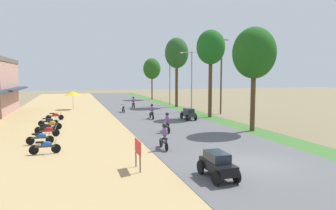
{
  "coord_description": "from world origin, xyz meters",
  "views": [
    {
      "loc": [
        -9.09,
        -13.51,
        4.72
      ],
      "look_at": [
        0.31,
        16.18,
        1.72
      ],
      "focal_mm": 32.5,
      "sensor_mm": 36.0,
      "label": 1
    }
  ],
  "objects": [
    {
      "name": "utility_pole_near",
      "position": [
        8.41,
        20.16,
        4.98
      ],
      "size": [
        1.8,
        0.2,
        9.58
      ],
      "color": "brown",
      "rests_on": "ground"
    },
    {
      "name": "median_tree_third",
      "position": [
        5.93,
        29.64,
        8.02
      ],
      "size": [
        3.51,
        3.51,
        10.31
      ],
      "color": "#4C351E",
      "rests_on": "median_strip"
    },
    {
      "name": "ground_plane",
      "position": [
        0.0,
        0.0,
        0.0
      ],
      "size": [
        180.0,
        180.0,
        0.0
      ],
      "primitive_type": "plane",
      "color": "#7A6B4C"
    },
    {
      "name": "parked_motorbike_nearest",
      "position": [
        -10.7,
        5.72,
        0.55
      ],
      "size": [
        1.8,
        0.54,
        0.94
      ],
      "color": "black",
      "rests_on": "dirt_shoulder"
    },
    {
      "name": "parked_motorbike_fourth",
      "position": [
        -11.13,
        12.68,
        0.55
      ],
      "size": [
        1.8,
        0.54,
        0.94
      ],
      "color": "black",
      "rests_on": "dirt_shoulder"
    },
    {
      "name": "motorbike_ahead_fourth",
      "position": [
        -2.92,
        24.91,
        0.57
      ],
      "size": [
        0.54,
        1.8,
        0.94
      ],
      "color": "black",
      "rests_on": "road_strip"
    },
    {
      "name": "dirt_shoulder",
      "position": [
        -10.5,
        0.0,
        0.03
      ],
      "size": [
        12.0,
        140.0,
        0.06
      ],
      "primitive_type": "cube",
      "color": "tan",
      "rests_on": "ground"
    },
    {
      "name": "median_tree_nearest",
      "position": [
        5.46,
        8.68,
        6.57
      ],
      "size": [
        3.6,
        3.6,
        8.71
      ],
      "color": "#4C351E",
      "rests_on": "median_strip"
    },
    {
      "name": "road_strip",
      "position": [
        0.0,
        0.0,
        0.04
      ],
      "size": [
        9.0,
        140.0,
        0.08
      ],
      "primitive_type": "cube",
      "color": "#565659",
      "rests_on": "ground"
    },
    {
      "name": "vendor_umbrella",
      "position": [
        -9.0,
        30.67,
        2.31
      ],
      "size": [
        2.2,
        2.2,
        2.52
      ],
      "color": "#99999E",
      "rests_on": "dirt_shoulder"
    },
    {
      "name": "parked_motorbike_seventh",
      "position": [
        -10.87,
        20.35,
        0.55
      ],
      "size": [
        1.8,
        0.54,
        0.94
      ],
      "color": "black",
      "rests_on": "dirt_shoulder"
    },
    {
      "name": "median_tree_second",
      "position": [
        5.77,
        17.65,
        7.78
      ],
      "size": [
        3.18,
        3.18,
        9.76
      ],
      "color": "#4C351E",
      "rests_on": "median_strip"
    },
    {
      "name": "streetlamp_mid",
      "position": [
        5.8,
        32.56,
        4.64
      ],
      "size": [
        3.16,
        0.2,
        7.97
      ],
      "color": "gray",
      "rests_on": "median_strip"
    },
    {
      "name": "car_sedan_black",
      "position": [
        -2.89,
        -1.36,
        0.74
      ],
      "size": [
        1.1,
        2.26,
        1.19
      ],
      "color": "black",
      "rests_on": "road_strip"
    },
    {
      "name": "motorbike_ahead_fifth",
      "position": [
        -0.68,
        29.64,
        0.86
      ],
      "size": [
        0.54,
        1.8,
        1.66
      ],
      "color": "black",
      "rests_on": "road_strip"
    },
    {
      "name": "median_tree_fourth",
      "position": [
        5.97,
        44.51,
        6.11
      ],
      "size": [
        3.4,
        3.4,
        8.11
      ],
      "color": "#4C351E",
      "rests_on": "median_strip"
    },
    {
      "name": "parked_motorbike_sixth",
      "position": [
        -11.23,
        16.43,
        0.55
      ],
      "size": [
        1.8,
        0.54,
        0.94
      ],
      "color": "black",
      "rests_on": "dirt_shoulder"
    },
    {
      "name": "parked_motorbike_fifth",
      "position": [
        -10.88,
        14.37,
        0.55
      ],
      "size": [
        1.8,
        0.54,
        0.94
      ],
      "color": "black",
      "rests_on": "dirt_shoulder"
    },
    {
      "name": "parked_motorbike_second",
      "position": [
        -11.24,
        8.57,
        0.55
      ],
      "size": [
        1.8,
        0.54,
        0.94
      ],
      "color": "black",
      "rests_on": "dirt_shoulder"
    },
    {
      "name": "motorbike_ahead_third",
      "position": [
        -0.95,
        18.01,
        0.86
      ],
      "size": [
        0.54,
        1.8,
        1.66
      ],
      "color": "black",
      "rests_on": "road_strip"
    },
    {
      "name": "parked_motorbike_third",
      "position": [
        -10.96,
        11.16,
        0.55
      ],
      "size": [
        1.8,
        0.54,
        0.94
      ],
      "color": "black",
      "rests_on": "dirt_shoulder"
    },
    {
      "name": "motorbike_foreground_rider",
      "position": [
        -3.62,
        4.63,
        0.86
      ],
      "size": [
        0.54,
        1.8,
        1.66
      ],
      "color": "black",
      "rests_on": "road_strip"
    },
    {
      "name": "car_sedan_charcoal",
      "position": [
        2.67,
        16.4,
        0.74
      ],
      "size": [
        1.1,
        2.26,
        1.19
      ],
      "color": "#282D33",
      "rests_on": "road_strip"
    },
    {
      "name": "motorbike_ahead_second",
      "position": [
        -1.73,
        10.08,
        0.86
      ],
      "size": [
        0.54,
        1.8,
        1.66
      ],
      "color": "black",
      "rests_on": "road_strip"
    },
    {
      "name": "street_signboard",
      "position": [
        -6.06,
        1.03,
        1.11
      ],
      "size": [
        0.06,
        1.3,
        1.5
      ],
      "color": "#262628",
      "rests_on": "dirt_shoulder"
    },
    {
      "name": "streetlamp_near",
      "position": [
        5.8,
        23.32,
        4.56
      ],
      "size": [
        3.16,
        0.2,
        7.81
      ],
      "color": "gray",
      "rests_on": "median_strip"
    }
  ]
}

